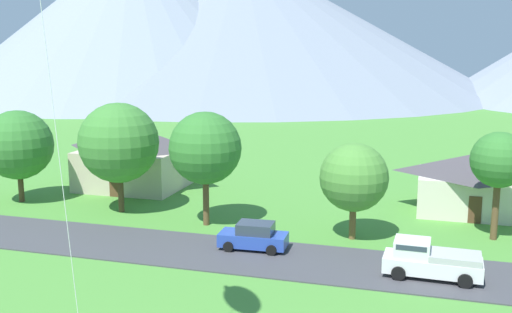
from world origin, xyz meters
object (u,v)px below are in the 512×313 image
at_px(tree_left_of_center, 354,177).
at_px(tree_near_left, 499,161).
at_px(tree_center, 205,148).
at_px(parked_car_blue_mid_west, 254,236).
at_px(tree_far_right, 119,143).
at_px(pickup_truck_white_west_side, 430,260).
at_px(tree_near_right, 18,145).
at_px(house_leftmost, 473,182).
at_px(house_left_center, 136,156).

bearing_deg(tree_left_of_center, tree_near_left, 15.56).
xyz_separation_m(tree_center, parked_car_blue_mid_west, (4.76, -4.16, -4.67)).
bearing_deg(tree_left_of_center, tree_far_right, 174.88).
distance_m(tree_center, pickup_truck_white_west_side, 16.95).
bearing_deg(tree_near_right, tree_center, -6.07).
xyz_separation_m(house_leftmost, tree_far_right, (-25.83, -7.46, 3.01)).
distance_m(house_leftmost, tree_far_right, 27.06).
relative_size(tree_near_right, pickup_truck_white_west_side, 1.43).
bearing_deg(parked_car_blue_mid_west, tree_far_right, 155.73).
distance_m(tree_center, parked_car_blue_mid_west, 7.86).
bearing_deg(house_leftmost, parked_car_blue_mid_west, -136.26).
bearing_deg(pickup_truck_white_west_side, house_left_center, 149.33).
bearing_deg(pickup_truck_white_west_side, tree_near_right, 166.60).
xyz_separation_m(tree_near_left, tree_center, (-19.31, -2.26, 0.26)).
xyz_separation_m(parked_car_blue_mid_west, pickup_truck_white_west_side, (10.50, -1.70, 0.19)).
distance_m(tree_near_left, tree_center, 19.44).
distance_m(tree_near_left, tree_left_of_center, 9.35).
bearing_deg(parked_car_blue_mid_west, tree_near_right, 164.61).
distance_m(house_leftmost, tree_left_of_center, 12.20).
height_order(tree_near_left, tree_near_right, tree_near_right).
height_order(tree_left_of_center, tree_near_right, tree_near_right).
bearing_deg(tree_far_right, house_leftmost, 16.12).
bearing_deg(tree_far_right, tree_near_right, 177.43).
height_order(tree_near_right, pickup_truck_white_west_side, tree_near_right).
distance_m(house_left_center, tree_far_right, 8.83).
relative_size(tree_near_right, parked_car_blue_mid_west, 1.76).
height_order(tree_far_right, pickup_truck_white_west_side, tree_far_right).
bearing_deg(tree_near_right, house_left_center, 49.24).
height_order(tree_left_of_center, pickup_truck_white_west_side, tree_left_of_center).
bearing_deg(parked_car_blue_mid_west, house_left_center, 138.25).
relative_size(tree_far_right, parked_car_blue_mid_west, 1.96).
bearing_deg(house_leftmost, pickup_truck_white_west_side, -101.82).
relative_size(tree_left_of_center, tree_near_right, 0.85).
height_order(house_leftmost, tree_near_right, tree_near_right).
relative_size(house_leftmost, tree_left_of_center, 1.35).
bearing_deg(tree_far_right, house_left_center, 109.72).
relative_size(tree_left_of_center, tree_center, 0.79).
distance_m(tree_left_of_center, tree_near_right, 27.30).
xyz_separation_m(tree_center, tree_near_right, (-16.85, 1.79, -0.83)).
height_order(tree_near_left, tree_left_of_center, tree_near_left).
relative_size(tree_center, tree_near_right, 1.08).
bearing_deg(tree_near_left, house_left_center, 166.59).
bearing_deg(tree_far_right, parked_car_blue_mid_west, -24.27).
xyz_separation_m(tree_center, pickup_truck_white_west_side, (15.27, -5.86, -4.48)).
distance_m(tree_near_right, tree_far_right, 9.38).
xyz_separation_m(tree_near_left, parked_car_blue_mid_west, (-14.55, -6.42, -4.41)).
height_order(tree_near_left, tree_center, tree_center).
bearing_deg(pickup_truck_white_west_side, tree_left_of_center, 131.02).
xyz_separation_m(tree_near_left, tree_left_of_center, (-8.94, -2.49, -1.14)).
distance_m(house_left_center, pickup_truck_white_west_side, 29.83).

